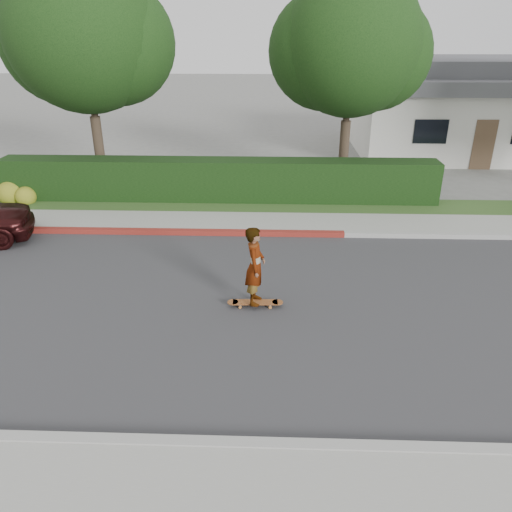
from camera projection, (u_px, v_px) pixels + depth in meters
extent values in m
plane|color=slate|center=(321.00, 307.00, 10.94)|extent=(120.00, 120.00, 0.00)
cube|color=#2D2D30|center=(322.00, 307.00, 10.94)|extent=(60.00, 8.00, 0.01)
cube|color=#9E9E99|center=(346.00, 448.00, 7.19)|extent=(60.00, 0.20, 0.15)
cube|color=gray|center=(355.00, 503.00, 6.38)|extent=(60.00, 1.60, 0.12)
cube|color=#9E9E99|center=(310.00, 234.00, 14.63)|extent=(60.00, 0.20, 0.15)
cube|color=maroon|center=(141.00, 232.00, 14.79)|extent=(12.00, 0.21, 0.15)
cube|color=gray|center=(308.00, 223.00, 15.46)|extent=(60.00, 1.60, 0.12)
cube|color=#2D4C1E|center=(305.00, 207.00, 16.91)|extent=(60.00, 1.60, 0.10)
cube|color=black|center=(218.00, 181.00, 17.26)|extent=(15.00, 1.00, 1.50)
sphere|color=#2D4C19|center=(11.00, 193.00, 17.30)|extent=(0.90, 0.90, 0.90)
sphere|color=#2D4C19|center=(26.00, 197.00, 17.12)|extent=(0.70, 0.70, 0.70)
cylinder|color=#33261C|center=(100.00, 154.00, 18.34)|extent=(0.36, 0.36, 2.70)
cylinder|color=#33261C|center=(92.00, 97.00, 17.49)|extent=(0.24, 0.24, 2.25)
sphere|color=black|center=(84.00, 34.00, 16.65)|extent=(5.20, 5.20, 5.20)
sphere|color=black|center=(66.00, 40.00, 17.12)|extent=(4.42, 4.42, 4.42)
sphere|color=black|center=(114.00, 43.00, 17.02)|extent=(4.16, 4.16, 4.16)
cylinder|color=#33261C|center=(343.00, 155.00, 18.54)|extent=(0.36, 0.36, 2.52)
cylinder|color=#33261C|center=(347.00, 103.00, 17.75)|extent=(0.24, 0.24, 2.10)
sphere|color=black|center=(352.00, 45.00, 16.96)|extent=(4.80, 4.80, 4.80)
sphere|color=black|center=(327.00, 51.00, 17.43)|extent=(4.08, 4.08, 4.08)
sphere|color=black|center=(376.00, 54.00, 17.33)|extent=(3.84, 3.84, 3.84)
cube|color=beige|center=(458.00, 118.00, 24.59)|extent=(10.00, 8.00, 3.00)
cube|color=#4C4C51|center=(465.00, 80.00, 23.83)|extent=(10.60, 8.60, 0.60)
cube|color=#4C4C51|center=(467.00, 67.00, 23.58)|extent=(8.40, 6.40, 0.80)
cube|color=black|center=(431.00, 132.00, 20.98)|extent=(1.40, 0.06, 1.00)
cube|color=brown|center=(484.00, 145.00, 21.13)|extent=(0.90, 0.06, 2.10)
cylinder|color=#BB7133|center=(240.00, 307.00, 10.87)|extent=(0.07, 0.04, 0.07)
cylinder|color=#BB7133|center=(240.00, 303.00, 11.03)|extent=(0.07, 0.04, 0.07)
cylinder|color=#BB7133|center=(270.00, 307.00, 10.86)|extent=(0.07, 0.04, 0.07)
cylinder|color=#BB7133|center=(270.00, 303.00, 11.03)|extent=(0.07, 0.04, 0.07)
cube|color=silver|center=(240.00, 303.00, 10.93)|extent=(0.06, 0.20, 0.03)
cube|color=silver|center=(270.00, 303.00, 10.93)|extent=(0.06, 0.20, 0.03)
cube|color=maroon|center=(255.00, 302.00, 10.92)|extent=(0.99, 0.27, 0.02)
cylinder|color=maroon|center=(233.00, 302.00, 10.92)|extent=(0.25, 0.25, 0.02)
cylinder|color=maroon|center=(278.00, 302.00, 10.92)|extent=(0.25, 0.25, 0.02)
imported|color=white|center=(255.00, 266.00, 10.55)|extent=(0.47, 0.67, 1.75)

